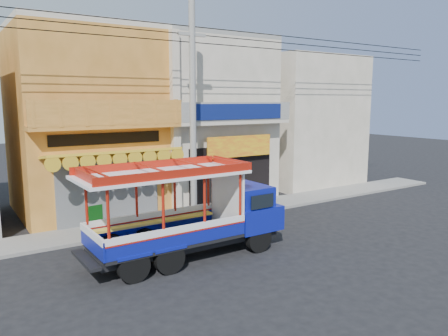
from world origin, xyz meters
name	(u,v)px	position (x,y,z in m)	size (l,w,h in m)	color
ground	(262,240)	(0.00, 0.00, 0.00)	(90.00, 90.00, 0.00)	black
sidewalk	(206,215)	(0.00, 4.00, 0.06)	(30.00, 2.00, 0.12)	slate
shophouse_left	(85,121)	(-4.00, 7.96, 4.11)	(6.00, 7.50, 8.24)	#AD6F26
shophouse_right	(200,118)	(2.00, 7.96, 4.11)	(6.00, 6.75, 8.24)	#B5AD95
party_pilaster	(176,125)	(-1.00, 4.85, 4.00)	(0.35, 0.30, 8.00)	#B5AD95
filler_building_right	(298,121)	(9.00, 8.00, 3.80)	(6.00, 6.00, 7.60)	#B5AD95
utility_pole	(196,101)	(-0.85, 3.30, 5.03)	(28.00, 0.26, 9.00)	gray
songthaew_truck	(200,210)	(-2.67, -0.09, 1.50)	(6.71, 2.35, 3.11)	black
green_sign	(95,220)	(-4.88, 4.10, 0.53)	(0.64, 0.38, 0.98)	black
potted_plant_a	(225,200)	(0.85, 3.76, 0.64)	(0.94, 0.82, 1.05)	#265217
potted_plant_b	(251,197)	(2.23, 3.67, 0.64)	(0.57, 0.46, 1.04)	#265217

